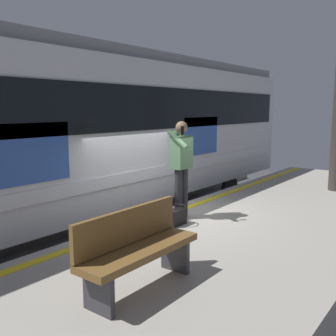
# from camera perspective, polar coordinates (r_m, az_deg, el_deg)

# --- Properties ---
(ground_plane) EXTENTS (24.01, 24.01, 0.00)m
(ground_plane) POSITION_cam_1_polar(r_m,az_deg,el_deg) (7.92, -1.71, -13.59)
(ground_plane) COLOR #3D3D3F
(platform) EXTENTS (14.69, 3.73, 1.01)m
(platform) POSITION_cam_1_polar(r_m,az_deg,el_deg) (6.79, 10.91, -13.07)
(platform) COLOR #9E998E
(platform) RESTS_ON ground
(safety_line) EXTENTS (14.40, 0.16, 0.01)m
(safety_line) POSITION_cam_1_polar(r_m,az_deg,el_deg) (7.41, 0.07, -6.85)
(safety_line) COLOR yellow
(safety_line) RESTS_ON platform
(track_rail_near) EXTENTS (19.10, 0.08, 0.16)m
(track_rail_near) POSITION_cam_1_polar(r_m,az_deg,el_deg) (8.70, -8.41, -11.00)
(track_rail_near) COLOR slate
(track_rail_near) RESTS_ON ground
(track_rail_far) EXTENTS (19.10, 0.08, 0.16)m
(track_rail_far) POSITION_cam_1_polar(r_m,az_deg,el_deg) (9.74, -14.38, -9.02)
(track_rail_far) COLOR slate
(track_rail_far) RESTS_ON ground
(train_carriage) EXTENTS (13.99, 2.77, 4.10)m
(train_carriage) POSITION_cam_1_polar(r_m,az_deg,el_deg) (8.80, -11.52, 5.84)
(train_carriage) COLOR silver
(train_carriage) RESTS_ON ground
(passenger) EXTENTS (0.57, 0.55, 1.78)m
(passenger) POSITION_cam_1_polar(r_m,az_deg,el_deg) (6.99, 1.96, 1.01)
(passenger) COLOR #262628
(passenger) RESTS_ON platform
(handbag) EXTENTS (0.39, 0.35, 0.34)m
(handbag) POSITION_cam_1_polar(r_m,az_deg,el_deg) (6.73, 1.20, -7.14)
(handbag) COLOR black
(handbag) RESTS_ON platform
(bench) EXTENTS (1.59, 0.44, 0.90)m
(bench) POSITION_cam_1_polar(r_m,az_deg,el_deg) (4.38, -4.65, -11.47)
(bench) COLOR brown
(bench) RESTS_ON platform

